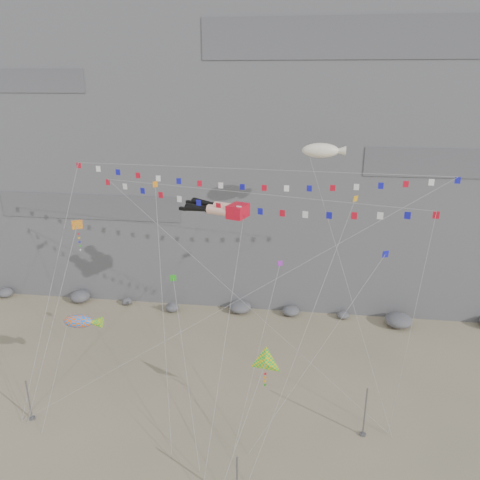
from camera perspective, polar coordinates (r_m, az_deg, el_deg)
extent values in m
plane|color=#9C896B|center=(42.12, -3.29, -19.50)|extent=(120.00, 120.00, 0.00)
cube|color=slate|center=(64.58, 1.86, 18.00)|extent=(80.00, 28.00, 50.00)
cylinder|color=slate|center=(43.12, -24.33, -17.37)|extent=(0.12, 0.12, 3.65)
cylinder|color=slate|center=(39.18, 14.99, -19.61)|extent=(0.12, 0.12, 4.33)
cube|color=red|center=(40.63, -0.26, 3.56)|extent=(1.98, 2.30, 1.14)
cylinder|color=#FAB59C|center=(40.93, -2.71, 3.65)|extent=(2.11, 1.45, 0.84)
sphere|color=black|center=(41.41, -3.87, 3.81)|extent=(0.77, 0.77, 0.77)
cone|color=black|center=(42.01, -5.21, 3.91)|extent=(2.41, 1.44, 0.79)
cube|color=black|center=(42.90, -6.94, 3.81)|extent=(0.82, 0.57, 0.28)
cylinder|color=#FAB59C|center=(41.89, -1.93, 4.02)|extent=(2.11, 1.45, 0.84)
sphere|color=black|center=(42.35, -3.07, 4.18)|extent=(0.77, 0.77, 0.77)
cone|color=black|center=(42.90, -4.40, 4.49)|extent=(2.43, 1.45, 0.84)
cube|color=black|center=(43.73, -6.12, 4.61)|extent=(0.82, 0.57, 0.28)
cylinder|color=gray|center=(36.53, -2.19, -11.44)|extent=(0.03, 0.03, 21.87)
cylinder|color=gray|center=(40.97, -11.64, -5.79)|extent=(0.03, 0.03, 28.59)
cube|color=slate|center=(44.20, -25.06, -19.37)|extent=(0.16, 0.16, 0.10)
cylinder|color=gray|center=(38.55, 9.34, -8.36)|extent=(0.03, 0.03, 21.97)
cube|color=slate|center=(41.15, 17.62, -21.54)|extent=(0.16, 0.16, 0.10)
cylinder|color=gray|center=(42.80, -21.78, -9.00)|extent=(0.03, 0.03, 16.67)
cube|color=slate|center=(43.81, -24.47, -19.65)|extent=(0.16, 0.16, 0.10)
cylinder|color=gray|center=(41.38, -21.03, -15.23)|extent=(0.03, 0.03, 8.95)
cube|color=slate|center=(42.38, -23.01, -20.90)|extent=(0.16, 0.16, 0.10)
cylinder|color=gray|center=(35.72, 0.54, -21.38)|extent=(0.03, 0.03, 9.02)
cylinder|color=gray|center=(40.91, 13.63, -4.90)|extent=(0.03, 0.03, 25.03)
cube|color=slate|center=(40.81, 18.09, -21.98)|extent=(0.16, 0.16, 0.10)
cylinder|color=gray|center=(38.42, -9.40, -8.27)|extent=(0.03, 0.03, 22.11)
cube|color=slate|center=(37.92, -8.30, -24.87)|extent=(0.16, 0.16, 0.10)
cylinder|color=gray|center=(38.51, 2.28, -13.31)|extent=(0.03, 0.03, 15.31)
cube|color=slate|center=(38.08, -0.79, -24.39)|extent=(0.16, 0.16, 0.10)
cylinder|color=gray|center=(37.29, -6.67, -15.16)|extent=(0.03, 0.03, 14.70)
cube|color=slate|center=(36.80, -4.91, -26.41)|extent=(0.16, 0.16, 0.10)
cylinder|color=gray|center=(36.76, 8.21, -10.33)|extent=(0.03, 0.03, 23.54)
cylinder|color=gray|center=(36.69, 9.54, -13.30)|extent=(0.03, 0.03, 18.18)
cube|color=slate|center=(37.93, 1.04, -24.61)|extent=(0.16, 0.16, 0.10)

